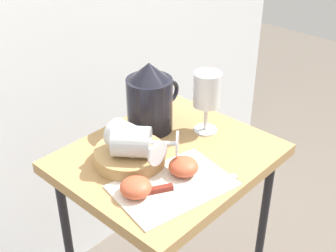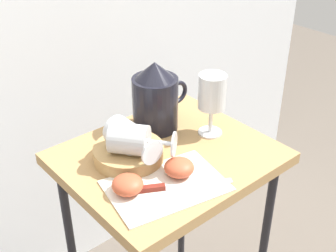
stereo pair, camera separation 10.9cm
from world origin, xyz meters
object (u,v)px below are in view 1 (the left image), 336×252
at_px(table, 168,181).
at_px(apple_half_left, 136,187).
at_px(wine_glass_upright, 207,93).
at_px(wine_glass_tipped_near, 128,138).
at_px(apple_half_right, 184,166).
at_px(wine_glass_tipped_far, 133,142).
at_px(basket_tray, 130,156).
at_px(knife, 172,187).
at_px(pitcher, 150,103).

height_order(table, apple_half_left, apple_half_left).
xyz_separation_m(table, wine_glass_upright, (0.15, 0.00, 0.20)).
height_order(wine_glass_tipped_near, apple_half_right, wine_glass_tipped_near).
bearing_deg(wine_glass_tipped_far, apple_half_right, -61.84).
relative_size(basket_tray, knife, 0.81).
relative_size(basket_tray, wine_glass_tipped_far, 1.07).
xyz_separation_m(table, apple_half_left, (-0.17, -0.06, 0.11)).
height_order(table, wine_glass_upright, wine_glass_upright).
bearing_deg(basket_tray, table, -25.85).
relative_size(table, pitcher, 3.81).
bearing_deg(wine_glass_tipped_far, table, -11.66).
bearing_deg(wine_glass_tipped_far, apple_half_left, -131.74).
bearing_deg(apple_half_left, pitcher, 38.41).
xyz_separation_m(wine_glass_tipped_near, apple_half_right, (0.06, -0.13, -0.05)).
relative_size(basket_tray, apple_half_left, 2.47).
xyz_separation_m(wine_glass_upright, wine_glass_tipped_far, (-0.24, 0.02, -0.04)).
distance_m(apple_half_left, apple_half_right, 0.13).
relative_size(pitcher, wine_glass_upright, 1.13).
xyz_separation_m(pitcher, wine_glass_tipped_near, (-0.15, -0.08, -0.01)).
xyz_separation_m(wine_glass_tipped_near, knife, (-0.00, -0.15, -0.06)).
relative_size(wine_glass_tipped_near, knife, 0.67).
bearing_deg(pitcher, wine_glass_tipped_far, -147.32).
height_order(apple_half_left, knife, apple_half_left).
bearing_deg(basket_tray, wine_glass_upright, -10.06).
xyz_separation_m(wine_glass_upright, apple_half_right, (-0.19, -0.09, -0.09)).
xyz_separation_m(basket_tray, wine_glass_tipped_near, (-0.01, -0.00, 0.05)).
bearing_deg(wine_glass_upright, pitcher, 127.43).
relative_size(basket_tray, pitcher, 0.90).
xyz_separation_m(wine_glass_upright, knife, (-0.25, -0.11, -0.11)).
distance_m(table, wine_glass_upright, 0.25).
relative_size(wine_glass_upright, apple_half_right, 2.43).
distance_m(basket_tray, wine_glass_upright, 0.26).
relative_size(apple_half_left, apple_half_right, 1.00).
height_order(pitcher, apple_half_left, pitcher).
bearing_deg(table, basket_tray, 154.15).
bearing_deg(pitcher, basket_tray, -152.70).
relative_size(pitcher, wine_glass_tipped_near, 1.34).
relative_size(basket_tray, apple_half_right, 2.47).
xyz_separation_m(basket_tray, apple_half_left, (-0.08, -0.10, 0.01)).
distance_m(wine_glass_upright, knife, 0.29).
bearing_deg(basket_tray, wine_glass_tipped_far, -107.78).
bearing_deg(wine_glass_tipped_near, apple_half_left, -125.52).
xyz_separation_m(basket_tray, wine_glass_tipped_far, (-0.01, -0.02, 0.05)).
bearing_deg(wine_glass_tipped_near, wine_glass_upright, -9.35).
bearing_deg(apple_half_left, basket_tray, 52.64).
relative_size(wine_glass_tipped_far, apple_half_left, 2.31).
bearing_deg(wine_glass_upright, basket_tray, 169.94).
bearing_deg(wine_glass_tipped_far, knife, -91.85).
height_order(table, apple_half_right, apple_half_right).
relative_size(wine_glass_upright, wine_glass_tipped_far, 1.05).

